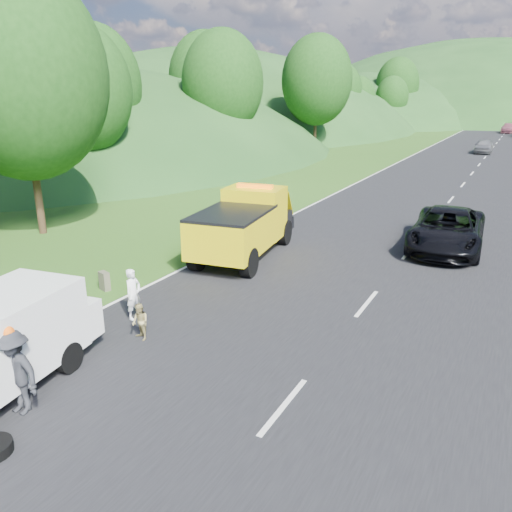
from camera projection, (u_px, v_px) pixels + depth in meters
The scene contains 12 objects.
ground at pixel (214, 336), 13.30m from camera, with size 320.00×320.00×0.00m, color #38661E.
road_surface at pixel (479, 165), 45.49m from camera, with size 14.00×200.00×0.02m, color black.
tree_line_left at pixel (328, 139), 72.13m from camera, with size 14.00×140.00×14.00m, color #225118, non-canonical shape.
tow_truck at pixel (245, 224), 19.48m from camera, with size 3.13×6.51×2.69m.
woman at pixel (135, 319), 14.33m from camera, with size 0.54×0.40×1.49m, color white.
child at pixel (142, 340), 13.08m from camera, with size 0.48×0.38×0.99m, color tan.
worker at pixel (22, 412), 10.11m from camera, with size 1.16×0.67×1.80m, color #212227.
suitcase at pixel (104, 281), 16.33m from camera, with size 0.39×0.22×0.63m, color #55523F.
passing_suv at pixel (445, 249), 20.75m from camera, with size 2.74×5.95×1.65m, color black.
dist_car_a at pixel (483, 153), 54.40m from camera, with size 1.75×4.35×1.48m, color #4F5055.
dist_car_c at pixel (508, 133), 82.51m from camera, with size 2.15×5.30×1.54m, color #884455.
dist_car_d at pixel (504, 125), 104.38m from camera, with size 1.75×4.35×1.48m, color slate.
Camera 1 is at (6.65, -10.03, 6.14)m, focal length 35.00 mm.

